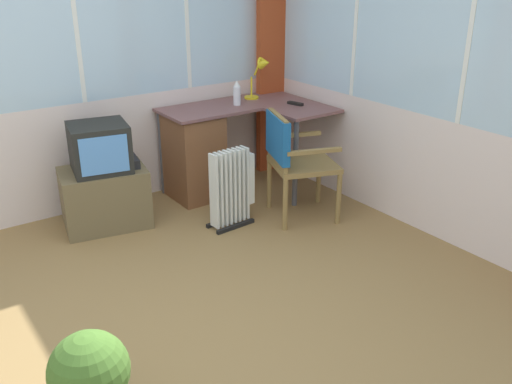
% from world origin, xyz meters
% --- Properties ---
extents(ground, '(5.74, 5.18, 0.06)m').
position_xyz_m(ground, '(0.00, 0.00, -0.03)').
color(ground, olive).
extents(north_window_panel, '(4.74, 0.07, 2.72)m').
position_xyz_m(north_window_panel, '(0.00, 2.12, 1.36)').
color(north_window_panel, silver).
rests_on(north_window_panel, ground).
extents(east_window_panel, '(0.07, 4.18, 2.72)m').
position_xyz_m(east_window_panel, '(2.40, 0.00, 1.36)').
color(east_window_panel, silver).
rests_on(east_window_panel, ground).
extents(curtain_corner, '(0.35, 0.08, 2.62)m').
position_xyz_m(curtain_corner, '(2.27, 1.99, 1.31)').
color(curtain_corner, '#A6401D').
rests_on(curtain_corner, ground).
extents(desk, '(1.31, 0.98, 0.77)m').
position_xyz_m(desk, '(1.34, 1.78, 0.42)').
color(desk, brown).
rests_on(desk, ground).
extents(desk_lamp, '(0.24, 0.20, 0.38)m').
position_xyz_m(desk_lamp, '(2.02, 1.83, 1.02)').
color(desk_lamp, yellow).
rests_on(desk_lamp, desk).
extents(tv_remote, '(0.08, 0.16, 0.02)m').
position_xyz_m(tv_remote, '(2.12, 1.47, 0.78)').
color(tv_remote, black).
rests_on(tv_remote, desk).
extents(spray_bottle, '(0.06, 0.06, 0.22)m').
position_xyz_m(spray_bottle, '(1.70, 1.76, 0.88)').
color(spray_bottle, white).
rests_on(spray_bottle, desk).
extents(wooden_armchair, '(0.62, 0.62, 0.87)m').
position_xyz_m(wooden_armchair, '(1.68, 0.98, 0.55)').
color(wooden_armchair, olive).
rests_on(wooden_armchair, ground).
extents(tv_on_stand, '(0.71, 0.56, 0.83)m').
position_xyz_m(tv_on_stand, '(0.41, 1.69, 0.37)').
color(tv_on_stand, brown).
rests_on(tv_on_stand, ground).
extents(space_heater, '(0.40, 0.19, 0.62)m').
position_xyz_m(space_heater, '(1.23, 1.12, 0.31)').
color(space_heater, white).
rests_on(space_heater, ground).
extents(potted_plant, '(0.36, 0.36, 0.48)m').
position_xyz_m(potted_plant, '(-0.41, -0.26, 0.28)').
color(potted_plant, '#34494C').
rests_on(potted_plant, ground).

